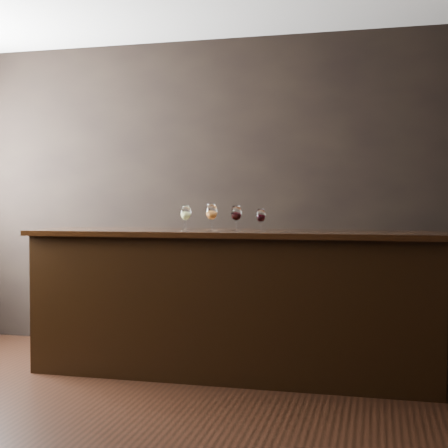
% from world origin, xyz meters
% --- Properties ---
extents(ground, '(5.00, 5.00, 0.00)m').
position_xyz_m(ground, '(0.00, 0.00, 0.00)').
color(ground, black).
rests_on(ground, ground).
extents(room_shell, '(5.02, 4.52, 2.81)m').
position_xyz_m(room_shell, '(-0.23, 0.11, 1.81)').
color(room_shell, black).
rests_on(room_shell, ground).
extents(bar_counter, '(3.06, 0.67, 1.07)m').
position_xyz_m(bar_counter, '(0.57, 1.39, 0.54)').
color(bar_counter, black).
rests_on(bar_counter, ground).
extents(bar_top, '(3.16, 0.74, 0.04)m').
position_xyz_m(bar_top, '(0.57, 1.39, 1.09)').
color(bar_top, black).
rests_on(bar_top, bar_counter).
extents(back_bar_shelf, '(2.77, 0.40, 1.00)m').
position_xyz_m(back_bar_shelf, '(0.33, 2.03, 0.50)').
color(back_bar_shelf, black).
rests_on(back_bar_shelf, ground).
extents(glass_white, '(0.08, 0.08, 0.19)m').
position_xyz_m(glass_white, '(0.20, 1.39, 1.24)').
color(glass_white, white).
rests_on(glass_white, bar_top).
extents(glass_amber, '(0.09, 0.09, 0.21)m').
position_xyz_m(glass_amber, '(0.41, 1.36, 1.25)').
color(glass_amber, white).
rests_on(glass_amber, bar_top).
extents(glass_red_a, '(0.08, 0.08, 0.19)m').
position_xyz_m(glass_red_a, '(0.60, 1.39, 1.24)').
color(glass_red_a, white).
rests_on(glass_red_a, bar_top).
extents(glass_red_b, '(0.07, 0.07, 0.17)m').
position_xyz_m(glass_red_b, '(0.79, 1.40, 1.23)').
color(glass_red_b, white).
rests_on(glass_red_b, bar_top).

